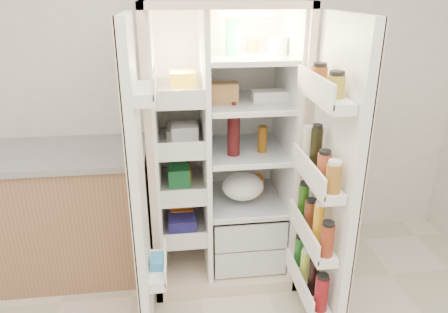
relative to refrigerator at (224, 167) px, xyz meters
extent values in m
cube|color=silver|center=(-0.20, 0.35, 0.61)|extent=(4.00, 0.02, 2.70)
cube|color=beige|center=(-0.02, 0.28, 0.16)|extent=(0.92, 0.04, 1.80)
cube|color=beige|center=(-0.46, -0.05, 0.16)|extent=(0.04, 0.70, 1.80)
cube|color=beige|center=(0.42, -0.05, 0.16)|extent=(0.04, 0.70, 1.80)
cube|color=beige|center=(-0.02, -0.05, 1.04)|extent=(0.92, 0.70, 0.04)
cube|color=beige|center=(-0.02, -0.05, -0.70)|extent=(0.92, 0.70, 0.08)
cube|color=white|center=(-0.02, 0.25, 0.18)|extent=(0.84, 0.02, 1.68)
cube|color=white|center=(-0.43, -0.05, 0.18)|extent=(0.02, 0.62, 1.68)
cube|color=white|center=(0.39, -0.05, 0.18)|extent=(0.02, 0.62, 1.68)
cube|color=white|center=(-0.13, -0.05, 0.18)|extent=(0.03, 0.62, 1.68)
cube|color=silver|center=(0.14, -0.07, -0.56)|extent=(0.47, 0.52, 0.19)
cube|color=silver|center=(0.14, -0.07, -0.36)|extent=(0.47, 0.52, 0.19)
cube|color=#FFD18C|center=(0.14, 0.00, 0.98)|extent=(0.30, 0.30, 0.02)
cube|color=silver|center=(-0.28, -0.05, -0.39)|extent=(0.28, 0.58, 0.02)
cube|color=silver|center=(-0.28, -0.05, -0.09)|extent=(0.28, 0.58, 0.02)
cube|color=silver|center=(-0.28, -0.05, 0.21)|extent=(0.28, 0.58, 0.02)
cube|color=silver|center=(-0.28, -0.05, 0.51)|extent=(0.28, 0.58, 0.02)
cube|color=silver|center=(0.14, -0.05, -0.22)|extent=(0.49, 0.58, 0.01)
cube|color=silver|center=(0.14, -0.05, 0.14)|extent=(0.49, 0.58, 0.01)
cube|color=silver|center=(0.14, -0.05, 0.46)|extent=(0.49, 0.58, 0.02)
cube|color=silver|center=(0.14, -0.05, 0.74)|extent=(0.49, 0.58, 0.02)
cube|color=orange|center=(-0.28, -0.05, -0.33)|extent=(0.16, 0.20, 0.10)
cube|color=green|center=(-0.28, -0.05, -0.02)|extent=(0.14, 0.18, 0.12)
cube|color=silver|center=(-0.28, -0.05, 0.25)|extent=(0.20, 0.22, 0.07)
cube|color=yellow|center=(-0.28, -0.05, 0.59)|extent=(0.15, 0.16, 0.14)
cube|color=#3A339B|center=(-0.28, -0.05, -0.34)|extent=(0.18, 0.20, 0.09)
cube|color=orange|center=(-0.28, -0.05, -0.03)|extent=(0.14, 0.18, 0.10)
cube|color=white|center=(-0.28, -0.05, 0.28)|extent=(0.16, 0.16, 0.12)
sphere|color=orange|center=(0.01, -0.15, -0.62)|extent=(0.07, 0.07, 0.07)
sphere|color=orange|center=(0.10, -0.11, -0.62)|extent=(0.07, 0.07, 0.07)
sphere|color=orange|center=(0.20, -0.15, -0.62)|extent=(0.07, 0.07, 0.07)
sphere|color=orange|center=(0.06, -0.01, -0.62)|extent=(0.07, 0.07, 0.07)
sphere|color=orange|center=(0.16, -0.03, -0.62)|extent=(0.07, 0.07, 0.07)
sphere|color=orange|center=(0.26, -0.07, -0.62)|extent=(0.07, 0.07, 0.07)
sphere|color=orange|center=(-0.02, -0.07, -0.62)|extent=(0.07, 0.07, 0.07)
ellipsoid|color=#3A7928|center=(0.14, -0.05, -0.34)|extent=(0.26, 0.24, 0.11)
cylinder|color=#410D10|center=(0.04, -0.15, 0.27)|extent=(0.08, 0.08, 0.24)
cylinder|color=brown|center=(0.23, -0.12, 0.23)|extent=(0.06, 0.06, 0.17)
cube|color=#2A9D5B|center=(0.05, -0.05, 0.85)|extent=(0.07, 0.07, 0.21)
cylinder|color=white|center=(0.32, -0.06, 0.79)|extent=(0.11, 0.11, 0.10)
cylinder|color=#9D6E24|center=(0.19, 0.05, 0.79)|extent=(0.07, 0.07, 0.09)
cube|color=white|center=(0.30, -0.08, 0.50)|extent=(0.26, 0.11, 0.07)
cube|color=#B87F49|center=(-0.02, -0.07, 0.52)|extent=(0.20, 0.11, 0.12)
ellipsoid|color=white|center=(0.11, -0.12, -0.13)|extent=(0.27, 0.25, 0.17)
cube|color=orange|center=(0.23, 0.05, -0.16)|extent=(0.09, 0.11, 0.11)
cube|color=white|center=(-0.52, -0.60, 0.16)|extent=(0.05, 0.40, 1.72)
cube|color=beige|center=(-0.54, -0.60, 0.16)|extent=(0.01, 0.40, 1.72)
cube|color=white|center=(-0.45, -0.60, -0.34)|extent=(0.09, 0.32, 0.06)
cube|color=white|center=(-0.45, -0.60, 0.66)|extent=(0.09, 0.32, 0.06)
cube|color=#338CCC|center=(-0.45, -0.60, -0.31)|extent=(0.07, 0.12, 0.10)
cube|color=white|center=(0.48, -0.69, 0.16)|extent=(0.05, 0.58, 1.72)
cube|color=beige|center=(0.51, -0.69, 0.16)|extent=(0.01, 0.58, 1.72)
cube|color=white|center=(0.40, -0.69, -0.48)|extent=(0.11, 0.50, 0.05)
cube|color=white|center=(0.40, -0.69, -0.14)|extent=(0.11, 0.50, 0.05)
cube|color=white|center=(0.40, -0.69, 0.21)|extent=(0.11, 0.50, 0.05)
cube|color=white|center=(0.40, -0.69, 0.64)|extent=(0.11, 0.50, 0.05)
cylinder|color=maroon|center=(0.40, -0.89, -0.36)|extent=(0.07, 0.07, 0.20)
cylinder|color=black|center=(0.40, -0.76, -0.35)|extent=(0.06, 0.06, 0.22)
cylinder|color=#C9D647|center=(0.40, -0.63, -0.37)|extent=(0.06, 0.06, 0.18)
cylinder|color=#216426|center=(0.40, -0.50, -0.36)|extent=(0.06, 0.06, 0.19)
cylinder|color=maroon|center=(0.40, -0.89, -0.03)|extent=(0.07, 0.07, 0.17)
cylinder|color=gold|center=(0.40, -0.76, -0.01)|extent=(0.06, 0.06, 0.21)
cylinder|color=brown|center=(0.40, -0.63, -0.04)|extent=(0.07, 0.07, 0.16)
cylinder|color=#285A14|center=(0.40, -0.50, -0.02)|extent=(0.06, 0.06, 0.20)
cylinder|color=#946020|center=(0.40, -0.89, 0.30)|extent=(0.07, 0.07, 0.14)
cylinder|color=#9A4427|center=(0.40, -0.76, 0.30)|extent=(0.07, 0.07, 0.14)
cylinder|color=black|center=(0.40, -0.63, 0.35)|extent=(0.06, 0.06, 0.23)
cylinder|color=beige|center=(0.40, -0.50, 0.32)|extent=(0.06, 0.06, 0.18)
cylinder|color=olive|center=(0.40, -0.81, 0.71)|extent=(0.08, 0.08, 0.10)
cylinder|color=brown|center=(0.40, -0.59, 0.71)|extent=(0.08, 0.08, 0.10)
cube|color=#966D4B|center=(-1.12, 0.05, -0.32)|extent=(1.19, 0.62, 0.85)
cube|color=gray|center=(-1.12, 0.05, 0.13)|extent=(1.23, 0.66, 0.04)
camera|label=1|loc=(-0.33, -2.59, 1.12)|focal=34.00mm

